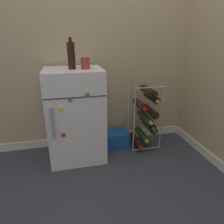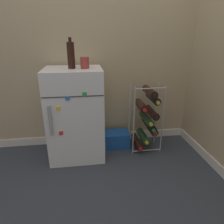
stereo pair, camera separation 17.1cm
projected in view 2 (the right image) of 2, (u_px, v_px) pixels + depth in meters
The scene contains 7 objects.
ground_plane at pixel (112, 176), 1.83m from camera, with size 14.00×14.00×0.00m, color #333842.
wall_back at pixel (102, 32), 2.06m from camera, with size 7.01×0.07×2.50m.
mini_fridge at pixel (76, 114), 2.02m from camera, with size 0.54×0.49×0.92m.
wine_rack at pixel (147, 117), 2.17m from camera, with size 0.32×0.33×0.74m.
soda_box at pixel (116, 139), 2.30m from camera, with size 0.29×0.20×0.18m.
fridge_top_cup at pixel (85, 63), 1.82m from camera, with size 0.08×0.08×0.10m.
fridge_top_bottle at pixel (71, 55), 1.80m from camera, with size 0.07×0.07×0.27m.
Camera 2 is at (-0.21, -1.49, 1.20)m, focal length 32.00 mm.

